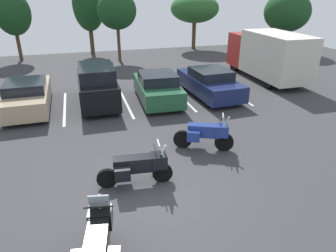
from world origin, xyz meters
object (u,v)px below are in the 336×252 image
(motorcycle_touring, at_px, (138,166))
(car_tan, at_px, (28,95))
(box_truck, at_px, (268,54))
(car_green, at_px, (158,88))
(car_navy, at_px, (210,83))
(motorcycle_second, at_px, (98,243))
(motorcycle_third, at_px, (206,133))
(car_black, at_px, (97,85))

(motorcycle_touring, xyz_separation_m, car_tan, (-3.80, 7.54, 0.08))
(car_tan, height_order, box_truck, box_truck)
(car_green, height_order, car_navy, car_green)
(motorcycle_second, xyz_separation_m, car_green, (3.75, 9.67, 0.08))
(motorcycle_third, height_order, car_tan, car_tan)
(car_green, relative_size, car_navy, 0.90)
(motorcycle_third, xyz_separation_m, car_navy, (2.54, 5.56, 0.08))
(motorcycle_second, relative_size, box_truck, 0.34)
(motorcycle_second, bearing_deg, motorcycle_third, 45.73)
(box_truck, bearing_deg, car_navy, -156.08)
(motorcycle_touring, height_order, car_black, car_black)
(motorcycle_third, distance_m, car_black, 6.76)
(motorcycle_second, xyz_separation_m, car_black, (0.81, 10.10, 0.33))
(motorcycle_touring, bearing_deg, motorcycle_third, 28.27)
(motorcycle_second, distance_m, motorcycle_third, 5.87)
(motorcycle_third, height_order, car_navy, car_navy)
(car_green, bearing_deg, motorcycle_touring, -109.01)
(motorcycle_touring, distance_m, car_black, 7.39)
(car_tan, relative_size, car_navy, 1.00)
(motorcycle_touring, relative_size, car_navy, 0.47)
(car_black, bearing_deg, car_tan, 176.91)
(motorcycle_second, height_order, car_navy, car_navy)
(car_black, relative_size, box_truck, 0.67)
(car_tan, bearing_deg, motorcycle_touring, -63.28)
(car_black, bearing_deg, motorcycle_touring, -85.71)
(motorcycle_third, relative_size, box_truck, 0.31)
(motorcycle_second, bearing_deg, car_tan, 103.35)
(car_navy, bearing_deg, motorcycle_second, -124.20)
(motorcycle_third, relative_size, car_navy, 0.42)
(car_tan, xyz_separation_m, car_green, (6.19, -0.60, 0.02))
(car_green, xyz_separation_m, car_navy, (2.89, 0.10, -0.00))
(motorcycle_second, bearing_deg, motorcycle_touring, 63.54)
(motorcycle_touring, relative_size, car_tan, 0.47)
(motorcycle_second, height_order, box_truck, box_truck)
(motorcycle_third, bearing_deg, motorcycle_second, -134.27)
(motorcycle_third, bearing_deg, car_green, 93.65)
(motorcycle_third, xyz_separation_m, box_truck, (7.35, 7.70, 0.92))
(car_tan, distance_m, car_black, 3.26)
(motorcycle_touring, relative_size, box_truck, 0.34)
(motorcycle_touring, distance_m, motorcycle_third, 3.11)
(car_tan, bearing_deg, car_navy, -3.18)
(motorcycle_second, relative_size, car_navy, 0.47)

